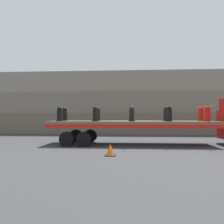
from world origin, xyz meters
TOP-DOWN VIEW (x-y plane):
  - ground_plane at (0.00, 0.00)m, footprint 120.00×120.00m
  - rock_cliff at (0.00, 8.70)m, footprint 60.00×3.30m
  - flatbed_trailer at (-0.52, 0.00)m, footprint 9.60×2.56m
  - fire_hydrant_black_near_0 at (-4.20, -0.54)m, footprint 0.37×0.51m
  - fire_hydrant_black_far_0 at (-4.20, 0.54)m, footprint 0.37×0.51m
  - fire_hydrant_black_near_1 at (-2.10, -0.54)m, footprint 0.37×0.51m
  - fire_hydrant_black_far_1 at (-2.10, 0.54)m, footprint 0.37×0.51m
  - fire_hydrant_black_near_2 at (0.00, -0.54)m, footprint 0.37×0.51m
  - fire_hydrant_black_far_2 at (0.00, 0.54)m, footprint 0.37×0.51m
  - fire_hydrant_black_near_3 at (2.10, -0.54)m, footprint 0.37×0.51m
  - fire_hydrant_black_far_3 at (2.10, 0.54)m, footprint 0.37×0.51m
  - fire_hydrant_red_near_4 at (4.20, -0.54)m, footprint 0.37×0.51m
  - fire_hydrant_red_far_4 at (4.20, 0.54)m, footprint 0.37×0.51m
  - cargo_strap_rear at (0.00, 0.00)m, footprint 0.05×2.65m
  - cargo_strap_middle at (2.10, 0.00)m, footprint 0.05×2.65m
  - cargo_strap_front at (4.20, 0.00)m, footprint 0.05×2.65m
  - traffic_cone at (-0.98, -3.77)m, footprint 0.48×0.48m

SIDE VIEW (x-z plane):
  - ground_plane at x=0.00m, z-range 0.00..0.00m
  - traffic_cone at x=-0.98m, z-range -0.01..0.49m
  - flatbed_trailer at x=-0.52m, z-range 0.46..1.85m
  - fire_hydrant_black_near_0 at x=-4.20m, z-range 1.38..2.23m
  - fire_hydrant_black_far_0 at x=-4.20m, z-range 1.38..2.23m
  - fire_hydrant_black_near_1 at x=-2.10m, z-range 1.38..2.23m
  - fire_hydrant_black_far_1 at x=-2.10m, z-range 1.38..2.23m
  - fire_hydrant_black_near_2 at x=0.00m, z-range 1.38..2.23m
  - fire_hydrant_black_far_2 at x=0.00m, z-range 1.38..2.23m
  - fire_hydrant_black_near_3 at x=2.10m, z-range 1.38..2.23m
  - fire_hydrant_black_far_3 at x=2.10m, z-range 1.38..2.23m
  - fire_hydrant_red_near_4 at x=4.20m, z-range 1.38..2.23m
  - fire_hydrant_red_far_4 at x=4.20m, z-range 1.38..2.23m
  - cargo_strap_rear at x=0.00m, z-range 2.25..2.26m
  - cargo_strap_middle at x=2.10m, z-range 2.25..2.26m
  - cargo_strap_front at x=4.20m, z-range 2.25..2.26m
  - rock_cliff at x=0.00m, z-range 0.00..5.99m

